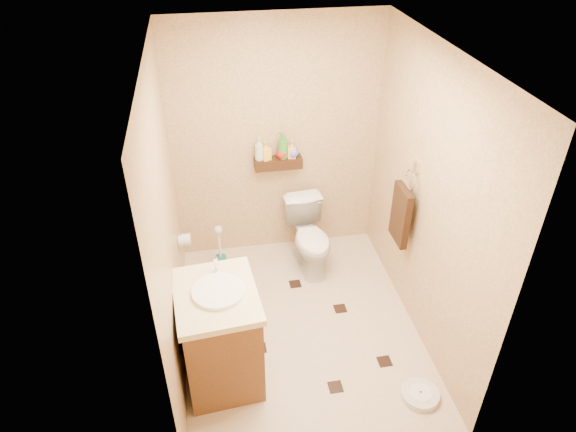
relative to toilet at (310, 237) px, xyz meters
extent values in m
plane|color=beige|center=(-0.26, -0.83, -0.34)|extent=(2.50, 2.50, 0.00)
cube|color=tan|center=(-0.26, 0.42, 0.86)|extent=(2.00, 0.04, 2.40)
cube|color=tan|center=(-0.26, -2.08, 0.86)|extent=(2.00, 0.04, 2.40)
cube|color=tan|center=(-1.26, -0.83, 0.86)|extent=(0.04, 2.50, 2.40)
cube|color=tan|center=(0.74, -0.83, 0.86)|extent=(0.04, 2.50, 2.40)
cube|color=white|center=(-0.26, -0.83, 2.06)|extent=(2.00, 2.50, 0.02)
cube|color=#3B1F10|center=(-0.26, 0.34, 0.68)|extent=(0.46, 0.14, 0.10)
cube|color=black|center=(-0.64, -1.02, -0.34)|extent=(0.11, 0.11, 0.01)
cube|color=black|center=(0.15, -0.68, -0.34)|extent=(0.11, 0.11, 0.01)
cube|color=black|center=(-0.11, -1.51, -0.34)|extent=(0.11, 0.11, 0.01)
cube|color=black|center=(-0.79, -0.29, -0.34)|extent=(0.11, 0.11, 0.01)
cube|color=black|center=(0.35, -1.34, -0.34)|extent=(0.11, 0.11, 0.01)
cube|color=black|center=(-0.20, -0.27, -0.34)|extent=(0.11, 0.11, 0.01)
imported|color=white|center=(0.00, 0.00, 0.00)|extent=(0.45, 0.71, 0.69)
cube|color=brown|center=(-0.96, -1.23, 0.06)|extent=(0.60, 0.71, 0.82)
cube|color=beige|center=(-0.96, -1.23, 0.50)|extent=(0.64, 0.76, 0.05)
cylinder|color=white|center=(-0.94, -1.23, 0.53)|extent=(0.38, 0.38, 0.05)
cylinder|color=silver|center=(-0.94, -1.00, 0.60)|extent=(0.03, 0.03, 0.13)
cylinder|color=silver|center=(0.50, -1.71, -0.32)|extent=(0.37, 0.37, 0.05)
cylinder|color=white|center=(0.50, -1.71, -0.29)|extent=(0.17, 0.17, 0.01)
cylinder|color=#18625C|center=(-0.89, 0.13, -0.28)|extent=(0.11, 0.11, 0.12)
cylinder|color=silver|center=(-0.89, 0.13, -0.05)|extent=(0.02, 0.02, 0.35)
sphere|color=silver|center=(-0.89, 0.13, 0.11)|extent=(0.08, 0.08, 0.08)
cube|color=silver|center=(0.72, -0.58, 1.04)|extent=(0.03, 0.06, 0.08)
torus|color=silver|center=(0.69, -0.58, 0.92)|extent=(0.02, 0.19, 0.19)
cube|color=black|center=(0.65, -0.58, 0.58)|extent=(0.06, 0.30, 0.52)
cylinder|color=silver|center=(-1.20, -0.18, 0.26)|extent=(0.11, 0.11, 0.11)
cylinder|color=silver|center=(-1.24, -0.18, 0.32)|extent=(0.04, 0.02, 0.02)
imported|color=beige|center=(-0.44, 0.34, 0.84)|extent=(0.11, 0.11, 0.22)
imported|color=yellow|center=(-0.38, 0.34, 0.82)|extent=(0.11, 0.11, 0.18)
imported|color=red|center=(-0.22, 0.34, 0.80)|extent=(0.16, 0.16, 0.14)
imported|color=#33852C|center=(-0.21, 0.34, 0.86)|extent=(0.12, 0.12, 0.26)
imported|color=#E7A44D|center=(-0.13, 0.34, 0.81)|extent=(0.09, 0.09, 0.17)
imported|color=#575ADB|center=(-0.12, 0.34, 0.80)|extent=(0.15, 0.15, 0.14)
camera|label=1|loc=(-0.92, -3.98, 3.01)|focal=32.00mm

